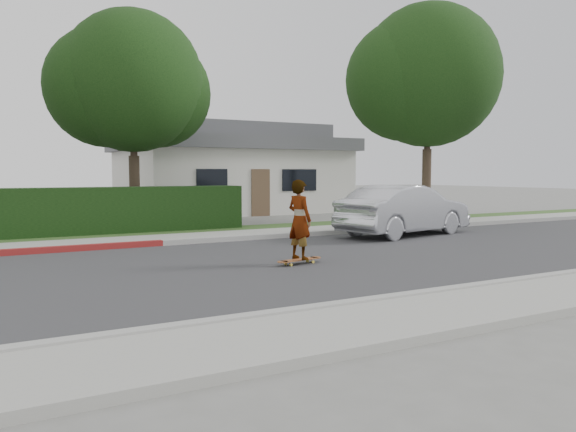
# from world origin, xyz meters

# --- Properties ---
(ground) EXTENTS (120.00, 120.00, 0.00)m
(ground) POSITION_xyz_m (0.00, 0.00, 0.00)
(ground) COLOR slate
(ground) RESTS_ON ground
(road) EXTENTS (60.00, 8.00, 0.01)m
(road) POSITION_xyz_m (0.00, 0.00, 0.01)
(road) COLOR #2D2D30
(road) RESTS_ON ground
(curb_near) EXTENTS (60.00, 0.20, 0.15)m
(curb_near) POSITION_xyz_m (0.00, -4.10, 0.07)
(curb_near) COLOR #9E9E99
(curb_near) RESTS_ON ground
(sidewalk_near) EXTENTS (60.00, 1.60, 0.12)m
(sidewalk_near) POSITION_xyz_m (0.00, -5.00, 0.06)
(sidewalk_near) COLOR gray
(sidewalk_near) RESTS_ON ground
(curb_far) EXTENTS (60.00, 0.20, 0.15)m
(curb_far) POSITION_xyz_m (0.00, 4.10, 0.07)
(curb_far) COLOR #9E9E99
(curb_far) RESTS_ON ground
(sidewalk_far) EXTENTS (60.00, 1.60, 0.12)m
(sidewalk_far) POSITION_xyz_m (0.00, 5.00, 0.06)
(sidewalk_far) COLOR gray
(sidewalk_far) RESTS_ON ground
(planting_strip) EXTENTS (60.00, 1.60, 0.10)m
(planting_strip) POSITION_xyz_m (0.00, 6.60, 0.05)
(planting_strip) COLOR #2D4C1E
(planting_strip) RESTS_ON ground
(tree_center) EXTENTS (5.66, 4.84, 7.44)m
(tree_center) POSITION_xyz_m (1.49, 9.19, 4.90)
(tree_center) COLOR #33261C
(tree_center) RESTS_ON ground
(tree_right) EXTENTS (6.32, 5.60, 8.56)m
(tree_right) POSITION_xyz_m (12.49, 6.69, 5.63)
(tree_right) COLOR #33261C
(tree_right) RESTS_ON ground
(house) EXTENTS (10.60, 8.60, 4.30)m
(house) POSITION_xyz_m (8.00, 16.00, 2.10)
(house) COLOR beige
(house) RESTS_ON ground
(skateboard) EXTENTS (1.17, 0.44, 0.11)m
(skateboard) POSITION_xyz_m (2.67, -0.31, 0.10)
(skateboard) COLOR gold
(skateboard) RESTS_ON ground
(skateboarder) EXTENTS (0.54, 0.70, 1.68)m
(skateboarder) POSITION_xyz_m (2.67, -0.31, 0.96)
(skateboarder) COLOR white
(skateboarder) RESTS_ON skateboard
(car_silver) EXTENTS (4.98, 2.58, 1.56)m
(car_silver) POSITION_xyz_m (8.30, 2.91, 0.78)
(car_silver) COLOR silver
(car_silver) RESTS_ON ground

